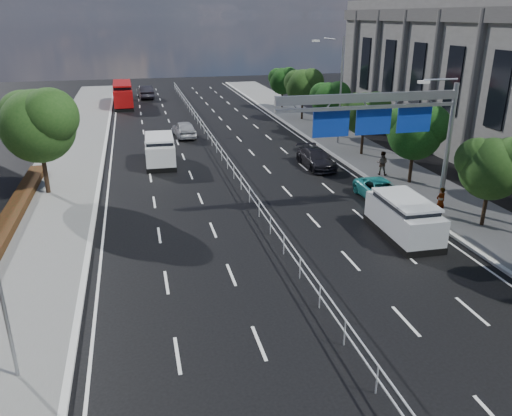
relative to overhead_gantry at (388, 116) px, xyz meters
name	(u,v)px	position (x,y,z in m)	size (l,w,h in m)	color
ground	(335,332)	(-6.74, -10.05, -5.61)	(160.00, 160.00, 0.00)	black
kerb_near	(70,370)	(-15.74, -10.05, -5.54)	(0.25, 140.00, 0.15)	silver
median_fence	(223,156)	(-6.74, 12.45, -5.08)	(0.05, 85.00, 1.02)	silver
overhead_gantry	(388,116)	(0.00, 0.00, 0.00)	(10.24, 0.38, 7.45)	gray
streetlight_far	(338,84)	(3.76, 15.95, -0.40)	(2.78, 2.40, 9.00)	gray
civic_hall	(508,72)	(16.98, 11.95, 0.66)	(14.40, 36.00, 14.35)	slate
near_tree_back	(38,122)	(-18.68, 7.92, -1.00)	(4.84, 4.51, 6.69)	black
far_tree_c	(493,165)	(4.50, -3.07, -2.18)	(3.52, 3.28, 4.94)	black
far_tree_d	(416,130)	(4.51, 4.42, -1.92)	(3.85, 3.59, 5.34)	black
far_tree_e	(365,111)	(4.51, 11.93, -2.05)	(3.63, 3.38, 5.13)	black
far_tree_f	(330,98)	(4.50, 19.43, -2.12)	(3.52, 3.28, 5.02)	black
far_tree_g	(303,85)	(4.51, 26.92, -1.85)	(3.96, 3.69, 5.45)	black
far_tree_h	(283,80)	(4.50, 34.43, -2.18)	(3.41, 3.18, 4.91)	black
white_minivan	(160,150)	(-11.41, 13.34, -4.55)	(2.30, 5.03, 2.16)	black
red_bus	(123,94)	(-14.24, 41.13, -4.13)	(2.40, 9.52, 2.84)	black
near_car_silver	(184,129)	(-8.71, 21.97, -4.86)	(1.77, 4.39, 1.50)	#A1A2A8
near_car_dark	(145,92)	(-11.36, 46.56, -4.76)	(1.79, 5.14, 1.69)	black
silver_minivan	(404,218)	(-0.24, -3.08, -4.60)	(2.22, 4.99, 2.05)	black
parked_car_teal	(381,191)	(1.10, 1.95, -4.99)	(2.05, 4.45, 1.24)	teal
parked_car_dark	(316,158)	(-0.24, 9.73, -4.93)	(1.88, 4.63, 1.34)	black
pedestrian_a	(440,201)	(3.03, -1.25, -4.67)	(0.58, 0.38, 1.60)	gray
pedestrian_b	(382,163)	(3.40, 6.43, -4.63)	(0.81, 0.63, 1.66)	gray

